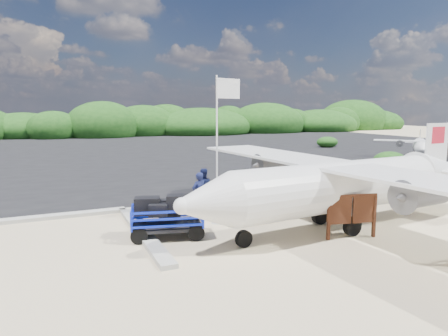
# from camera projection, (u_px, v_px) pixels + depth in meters

# --- Properties ---
(ground) EXTENTS (160.00, 160.00, 0.00)m
(ground) POSITION_uv_depth(u_px,v_px,m) (274.00, 230.00, 14.59)
(ground) COLOR beige
(asphalt_apron) EXTENTS (90.00, 50.00, 0.04)m
(asphalt_apron) POSITION_uv_depth(u_px,v_px,m) (126.00, 151.00, 41.75)
(asphalt_apron) COLOR #B2B2B2
(asphalt_apron) RESTS_ON ground
(vegetation_band) EXTENTS (124.00, 8.00, 4.40)m
(vegetation_band) POSITION_uv_depth(u_px,v_px,m) (98.00, 136.00, 64.38)
(vegetation_band) COLOR #B2B2B2
(vegetation_band) RESTS_ON ground
(baggage_cart) EXTENTS (2.91, 2.08, 1.31)m
(baggage_cart) POSITION_uv_depth(u_px,v_px,m) (168.00, 238.00, 13.77)
(baggage_cart) COLOR #0E26D4
(baggage_cart) RESTS_ON ground
(flagpole) EXTENTS (1.21, 0.74, 5.64)m
(flagpole) POSITION_uv_depth(u_px,v_px,m) (217.00, 223.00, 15.54)
(flagpole) COLOR white
(flagpole) RESTS_ON ground
(signboard) EXTENTS (1.90, 0.59, 1.57)m
(signboard) POSITION_uv_depth(u_px,v_px,m) (351.00, 238.00, 13.69)
(signboard) COLOR #4C2715
(signboard) RESTS_ON ground
(crew_a) EXTENTS (0.76, 0.61, 1.81)m
(crew_a) POSITION_uv_depth(u_px,v_px,m) (199.00, 194.00, 16.54)
(crew_a) COLOR #121844
(crew_a) RESTS_ON ground
(crew_b) EXTENTS (0.90, 0.72, 1.79)m
(crew_b) POSITION_uv_depth(u_px,v_px,m) (203.00, 188.00, 17.78)
(crew_b) COLOR #121844
(crew_b) RESTS_ON ground
(aircraft_large) EXTENTS (17.45, 17.45, 4.83)m
(aircraft_large) POSITION_uv_depth(u_px,v_px,m) (242.00, 153.00, 40.46)
(aircraft_large) COLOR #B2B2B2
(aircraft_large) RESTS_ON ground
(aircraft_small) EXTENTS (9.30, 9.30, 2.37)m
(aircraft_small) POSITION_uv_depth(u_px,v_px,m) (70.00, 148.00, 44.84)
(aircraft_small) COLOR #B2B2B2
(aircraft_small) RESTS_ON ground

